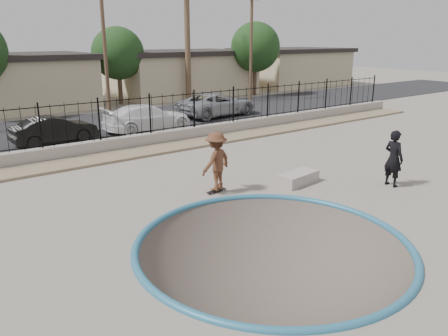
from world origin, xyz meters
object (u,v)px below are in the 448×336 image
object	(u,v)px
videographer	(394,158)
car_c	(148,118)
skater	(216,164)
concrete_ledge	(298,178)
car_b	(55,130)
skateboard	(216,191)
car_d	(217,104)

from	to	relation	value
videographer	car_c	distance (m)	13.75
skater	concrete_ledge	world-z (taller)	skater
car_b	concrete_ledge	bearing A→B (deg)	-159.76
car_b	car_c	xyz separation A→B (m)	(5.04, 0.00, 0.06)
skateboard	videographer	distance (m)	6.25
skateboard	car_d	xyz separation A→B (m)	(8.70, 12.00, 0.74)
skateboard	car_b	distance (m)	10.66
car_d	videographer	bearing A→B (deg)	162.29
skateboard	car_c	bearing A→B (deg)	67.70
concrete_ledge	car_b	world-z (taller)	car_b
skateboard	concrete_ledge	bearing A→B (deg)	-26.43
concrete_ledge	car_b	size ratio (longest dim) A/B	0.40
skater	videographer	bearing A→B (deg)	133.69
skater	videographer	world-z (taller)	videographer
skater	car_b	distance (m)	10.64
skater	car_c	distance (m)	10.77
videographer	concrete_ledge	bearing A→B (deg)	54.37
videographer	car_d	size ratio (longest dim) A/B	0.36
videographer	car_d	bearing A→B (deg)	-7.58
car_c	concrete_ledge	bearing A→B (deg)	-177.37
car_b	car_c	bearing A→B (deg)	-93.91
car_d	skateboard	bearing A→B (deg)	138.90
skateboard	videographer	size ratio (longest dim) A/B	0.39
car_b	skateboard	bearing A→B (deg)	-171.76
videographer	car_b	distance (m)	15.49
car_c	skater	bearing A→B (deg)	167.19
concrete_ledge	car_d	world-z (taller)	car_d
concrete_ledge	car_c	bearing A→B (deg)	90.37
skateboard	videographer	world-z (taller)	videographer
concrete_ledge	car_d	size ratio (longest dim) A/B	0.29
concrete_ledge	car_c	world-z (taller)	car_c
concrete_ledge	car_c	xyz separation A→B (m)	(-0.07, 11.40, 0.55)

